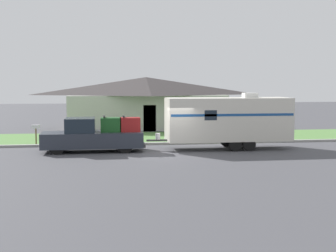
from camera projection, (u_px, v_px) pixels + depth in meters
The scene contains 7 objects.
ground_plane at pixel (172, 154), 25.74m from camera, with size 120.00×120.00×0.00m, color #47474C.
curb_strip at pixel (163, 143), 29.43m from camera, with size 80.00×0.30×0.14m.
lawn_strip at pixel (157, 137), 33.03m from camera, with size 80.00×7.00×0.03m.
house_across_street at pixel (146, 102), 39.92m from camera, with size 13.92×6.77×4.32m.
pickup_truck at pixel (94, 136), 26.36m from camera, with size 5.74×1.90×2.03m.
travel_trailer at pixel (228, 119), 27.34m from camera, with size 8.41×2.26×3.29m.
mailbox at pixel (36, 129), 29.26m from camera, with size 0.48×0.20×1.24m.
Camera 1 is at (-3.70, -25.20, 3.96)m, focal length 50.00 mm.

